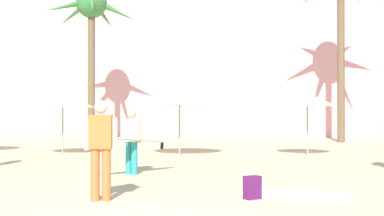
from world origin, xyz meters
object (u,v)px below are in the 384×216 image
(palm_tree_left, at_px, (91,15))
(beach_towel, at_px, (299,195))
(person_near_left, at_px, (131,139))
(cafe_umbrella_6, at_px, (63,101))
(cafe_umbrella_0, at_px, (180,99))
(person_mid_center, at_px, (101,146))
(backpack, at_px, (252,188))
(cafe_umbrella_3, at_px, (307,100))

(palm_tree_left, xyz_separation_m, beach_towel, (8.41, -16.14, -6.75))
(person_near_left, bearing_deg, palm_tree_left, -126.23)
(palm_tree_left, bearing_deg, cafe_umbrella_6, -82.34)
(cafe_umbrella_0, xyz_separation_m, person_mid_center, (-0.63, -9.09, -1.06))
(cafe_umbrella_6, height_order, person_near_left, cafe_umbrella_6)
(backpack, bearing_deg, person_mid_center, 64.17)
(cafe_umbrella_0, relative_size, beach_towel, 1.47)
(palm_tree_left, height_order, beach_towel, palm_tree_left)
(cafe_umbrella_3, bearing_deg, cafe_umbrella_0, -177.37)
(person_near_left, distance_m, person_mid_center, 3.59)
(palm_tree_left, height_order, person_mid_center, palm_tree_left)
(beach_towel, bearing_deg, person_mid_center, -168.21)
(cafe_umbrella_6, distance_m, person_mid_center, 9.93)
(beach_towel, bearing_deg, cafe_umbrella_6, 131.32)
(cafe_umbrella_0, bearing_deg, cafe_umbrella_6, 179.32)
(cafe_umbrella_0, relative_size, cafe_umbrella_6, 1.16)
(cafe_umbrella_0, distance_m, person_near_left, 5.68)
(cafe_umbrella_3, bearing_deg, palm_tree_left, 143.00)
(person_near_left, xyz_separation_m, person_mid_center, (0.13, -3.58, 0.09))
(cafe_umbrella_6, bearing_deg, palm_tree_left, 97.66)
(palm_tree_left, relative_size, backpack, 19.59)
(palm_tree_left, distance_m, person_near_left, 15.27)
(beach_towel, distance_m, person_mid_center, 3.83)
(cafe_umbrella_3, bearing_deg, person_near_left, -133.45)
(cafe_umbrella_0, xyz_separation_m, cafe_umbrella_3, (4.66, 0.21, -0.02))
(palm_tree_left, bearing_deg, cafe_umbrella_0, -55.26)
(cafe_umbrella_3, height_order, beach_towel, cafe_umbrella_3)
(beach_towel, xyz_separation_m, person_near_left, (-3.76, 2.83, 0.90))
(backpack, bearing_deg, palm_tree_left, -8.94)
(cafe_umbrella_6, height_order, beach_towel, cafe_umbrella_6)
(cafe_umbrella_6, bearing_deg, cafe_umbrella_3, 1.03)
(beach_towel, bearing_deg, palm_tree_left, 117.53)
(cafe_umbrella_6, distance_m, backpack, 11.05)
(cafe_umbrella_3, distance_m, backpack, 9.48)
(backpack, bearing_deg, person_near_left, 8.13)
(cafe_umbrella_3, relative_size, backpack, 5.40)
(beach_towel, bearing_deg, backpack, -156.34)
(cafe_umbrella_0, bearing_deg, person_mid_center, -93.95)
(cafe_umbrella_0, bearing_deg, cafe_umbrella_3, 2.63)
(cafe_umbrella_3, height_order, backpack, cafe_umbrella_3)
(cafe_umbrella_6, distance_m, person_near_left, 6.72)
(person_near_left, bearing_deg, person_mid_center, 36.60)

